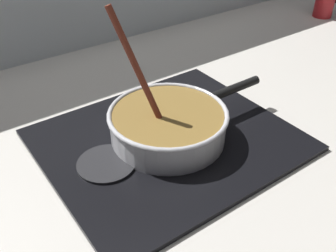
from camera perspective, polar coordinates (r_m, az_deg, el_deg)
ground at (r=0.84m, az=8.91°, el=-8.50°), size 2.40×1.60×0.04m
hob_plate at (r=0.90m, az=-0.00°, el=-2.10°), size 0.56×0.48×0.01m
burner_ring at (r=0.90m, az=-0.00°, el=-1.59°), size 0.18×0.18×0.01m
spare_burner at (r=0.83m, az=-9.12°, el=-5.50°), size 0.13×0.13×0.01m
cooking_pan at (r=0.88m, az=0.06°, el=0.33°), size 0.42×0.27×0.31m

